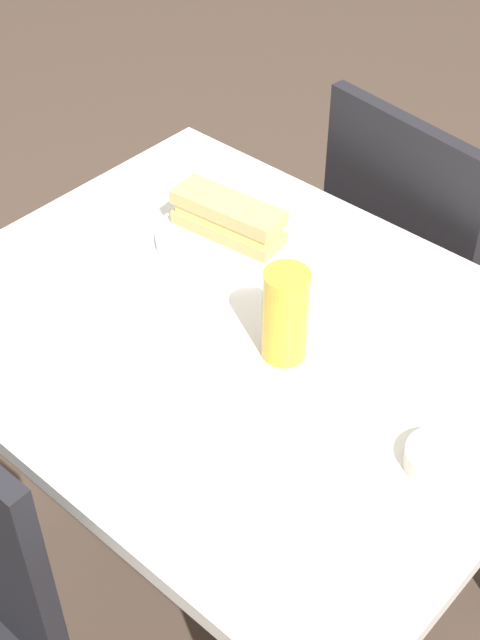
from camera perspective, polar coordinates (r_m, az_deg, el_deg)
ground_plane at (r=1.96m, az=0.00°, el=-16.37°), size 8.00×8.00×0.00m
dining_table at (r=1.48m, az=0.00°, el=-4.13°), size 0.99×0.79×0.73m
chair_far at (r=1.91m, az=11.65°, el=3.71°), size 0.45×0.45×0.88m
plate_near at (r=1.56m, az=-0.75°, el=5.39°), size 0.26×0.26×0.01m
baguette_sandwich_near at (r=1.54m, az=-0.76°, el=6.63°), size 0.21×0.09×0.07m
knife_near at (r=1.60m, az=0.19°, el=6.88°), size 0.18×0.03×0.01m
beer_glass at (r=1.30m, az=2.94°, el=0.33°), size 0.07×0.07×0.16m
olive_bowl at (r=1.22m, az=12.62°, el=-8.71°), size 0.09×0.09×0.03m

